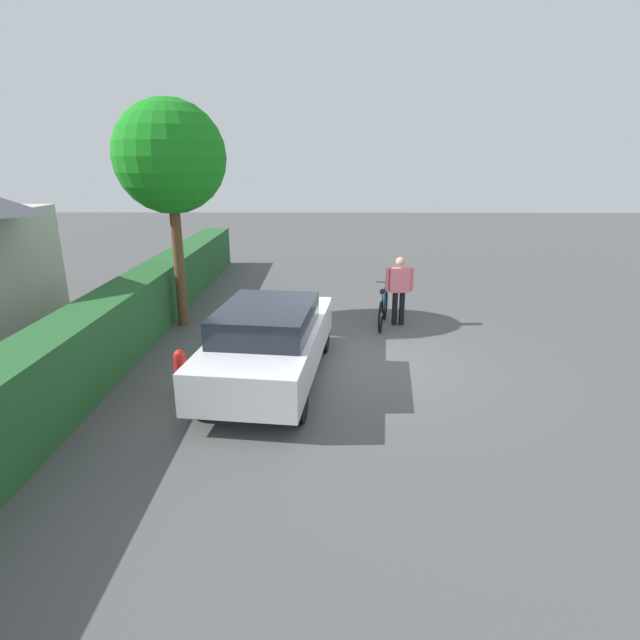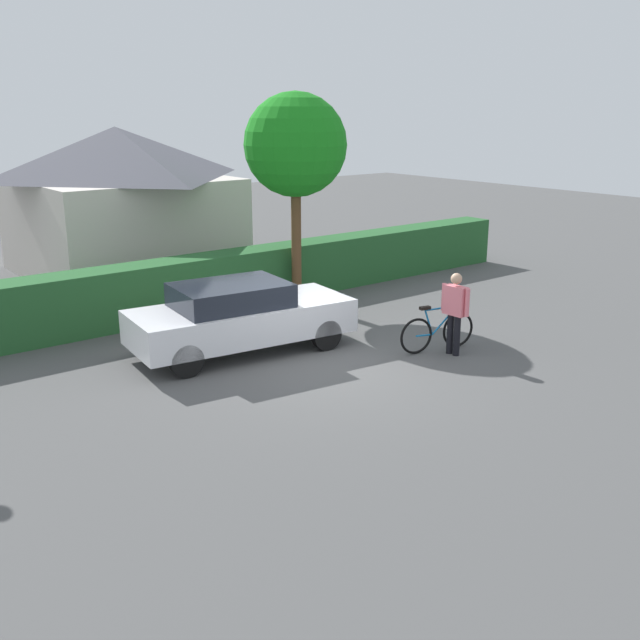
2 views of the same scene
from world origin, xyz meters
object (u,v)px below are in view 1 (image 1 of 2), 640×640
(parked_car_near, at_px, (270,340))
(person_rider, at_px, (399,286))
(fire_hydrant, at_px, (181,372))
(tree_kerbside, at_px, (170,158))
(bicycle, at_px, (383,309))

(parked_car_near, distance_m, person_rider, 4.19)
(parked_car_near, bearing_deg, fire_hydrant, 114.77)
(person_rider, bearing_deg, parked_car_near, 139.81)
(tree_kerbside, xyz_separation_m, fire_hydrant, (-3.83, -1.01, -3.38))
(tree_kerbside, height_order, fire_hydrant, tree_kerbside)
(bicycle, relative_size, fire_hydrant, 2.09)
(person_rider, height_order, tree_kerbside, tree_kerbside)
(bicycle, bearing_deg, parked_car_near, 143.29)
(person_rider, height_order, fire_hydrant, person_rider)
(parked_car_near, height_order, person_rider, person_rider)
(parked_car_near, bearing_deg, person_rider, -40.19)
(bicycle, distance_m, person_rider, 0.66)
(person_rider, xyz_separation_m, tree_kerbside, (-0.01, 5.11, 2.84))
(tree_kerbside, bearing_deg, bicycle, -90.60)
(parked_car_near, relative_size, person_rider, 2.77)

